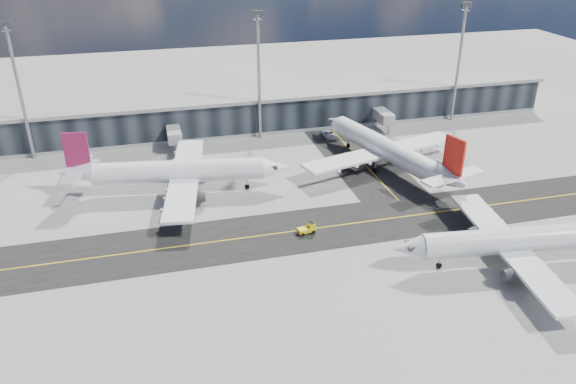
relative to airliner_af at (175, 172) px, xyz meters
name	(u,v)px	position (x,y,z in m)	size (l,w,h in m)	color
ground	(322,241)	(21.32, -23.91, -4.15)	(300.00, 300.00, 0.00)	gray
taxiway_lanes	(325,207)	(25.23, -13.18, -4.14)	(180.00, 63.00, 0.03)	black
terminal_concourse	(254,112)	(21.36, 31.02, -0.06)	(152.00, 19.80, 8.80)	black
floodlight_masts	(259,72)	(21.32, 24.09, 11.46)	(102.50, 0.70, 28.90)	gray
airliner_af	(175,172)	(0.00, 0.00, 0.00)	(42.33, 36.25, 12.56)	white
airliner_redtail	(388,150)	(42.84, -0.22, 0.08)	(36.68, 42.62, 12.80)	white
airliner_near	(521,240)	(48.13, -37.23, -0.30)	(39.30, 33.59, 11.64)	silver
baggage_tug	(308,228)	(19.76, -21.05, -3.22)	(3.17, 2.02, 1.85)	yellow
service_van	(329,134)	(37.06, 20.09, -3.44)	(2.35, 5.09, 1.42)	white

